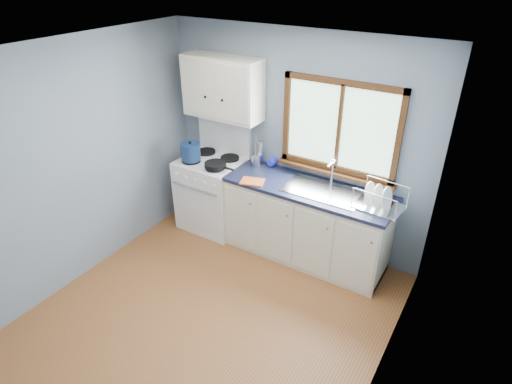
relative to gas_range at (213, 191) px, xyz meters
The scene contains 18 objects.
floor 1.82m from the gas_range, 57.18° to the right, with size 3.20×3.60×0.02m, color brown.
ceiling 2.67m from the gas_range, 57.18° to the right, with size 3.20×3.60×0.02m, color white.
wall_back 1.26m from the gas_range, 19.54° to the left, with size 3.20×0.02×2.50m, color slate.
wall_left 1.78m from the gas_range, 114.14° to the right, with size 0.02×3.60×2.50m, color slate.
wall_right 3.05m from the gas_range, 29.91° to the right, with size 0.02×3.60×2.50m, color slate.
gas_range is the anchor object (origin of this frame).
base_cabinets 1.31m from the gas_range, ahead, with size 1.85×0.60×0.88m.
countertop 1.37m from the gas_range, ahead, with size 1.89×0.64×0.04m, color black.
sink 1.53m from the gas_range, ahead, with size 0.84×0.46×0.44m.
window 1.81m from the gas_range, 11.37° to the left, with size 1.36×0.10×1.03m.
upper_cabinets 1.32m from the gas_range, 56.70° to the left, with size 0.95×0.35×0.70m.
skillet 0.56m from the gas_range, 41.07° to the right, with size 0.39×0.26×0.05m.
stockpot 0.62m from the gas_range, 136.92° to the right, with size 0.28×0.28×0.24m.
utensil_crock 0.76m from the gas_range, 17.41° to the left, with size 0.14×0.14×0.39m.
thermos 0.84m from the gas_range, 20.75° to the left, with size 0.07×0.07×0.31m, color silver.
soap_bottle 0.92m from the gas_range, 17.33° to the left, with size 0.11×0.11×0.27m, color #222ED9.
dish_towel 0.87m from the gas_range, 16.10° to the right, with size 0.25×0.18×0.02m, color #D6642D.
dish_rack 2.13m from the gas_range, ahead, with size 0.50×0.40×0.24m.
Camera 1 is at (2.01, -2.27, 3.14)m, focal length 30.00 mm.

